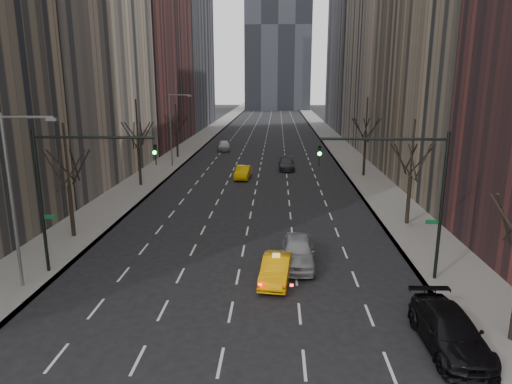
# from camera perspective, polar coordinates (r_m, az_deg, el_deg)

# --- Properties ---
(sidewalk_left) EXTENTS (4.50, 320.00, 0.15)m
(sidewalk_left) POSITION_cam_1_polar(r_m,az_deg,el_deg) (83.47, -7.30, 6.34)
(sidewalk_left) COLOR slate
(sidewalk_left) RESTS_ON ground
(sidewalk_right) EXTENTS (4.50, 320.00, 0.15)m
(sidewalk_right) POSITION_cam_1_polar(r_m,az_deg,el_deg) (82.85, 9.74, 6.20)
(sidewalk_right) COLOR slate
(sidewalk_right) RESTS_ON ground
(bld_left_far) EXTENTS (14.00, 28.00, 44.00)m
(bld_left_far) POSITION_cam_1_polar(r_m,az_deg,el_deg) (81.85, -15.18, 21.26)
(bld_left_far) COLOR brown
(bld_left_far) RESTS_ON ground
(tree_lw_b) EXTENTS (3.36, 3.50, 7.82)m
(tree_lw_b) POSITION_cam_1_polar(r_m,az_deg,el_deg) (33.47, -22.34, 0.74)
(tree_lw_b) COLOR black
(tree_lw_b) RESTS_ON ground
(tree_lw_c) EXTENTS (3.36, 3.50, 8.74)m
(tree_lw_c) POSITION_cam_1_polar(r_m,az_deg,el_deg) (48.14, -14.47, 5.40)
(tree_lw_c) COLOR black
(tree_lw_c) RESTS_ON ground
(tree_lw_d) EXTENTS (3.36, 3.50, 7.36)m
(tree_lw_d) POSITION_cam_1_polar(r_m,az_deg,el_deg) (65.48, -9.87, 7.32)
(tree_lw_d) COLOR black
(tree_lw_d) RESTS_ON ground
(tree_rw_b) EXTENTS (3.36, 3.50, 7.82)m
(tree_rw_b) POSITION_cam_1_polar(r_m,az_deg,el_deg) (35.65, 18.73, 1.79)
(tree_rw_b) COLOR black
(tree_rw_b) RESTS_ON ground
(tree_rw_c) EXTENTS (3.36, 3.50, 8.74)m
(tree_rw_c) POSITION_cam_1_polar(r_m,az_deg,el_deg) (52.90, 13.51, 6.17)
(tree_rw_c) COLOR black
(tree_rw_c) RESTS_ON ground
(traffic_mast_left) EXTENTS (6.69, 0.39, 8.00)m
(traffic_mast_left) POSITION_cam_1_polar(r_m,az_deg,el_deg) (26.58, -22.36, 1.50)
(traffic_mast_left) COLOR black
(traffic_mast_left) RESTS_ON ground
(traffic_mast_right) EXTENTS (6.69, 0.39, 8.00)m
(traffic_mast_right) POSITION_cam_1_polar(r_m,az_deg,el_deg) (25.09, 18.80, 1.13)
(traffic_mast_right) COLOR black
(traffic_mast_right) RESTS_ON ground
(streetlight_near) EXTENTS (2.83, 0.22, 9.00)m
(streetlight_near) POSITION_cam_1_polar(r_m,az_deg,el_deg) (25.63, -27.74, 0.82)
(streetlight_near) COLOR slate
(streetlight_near) RESTS_ON ground
(streetlight_far) EXTENTS (2.83, 0.22, 9.00)m
(streetlight_far) POSITION_cam_1_polar(r_m,az_deg,el_deg) (58.23, -10.30, 8.56)
(streetlight_far) COLOR slate
(streetlight_far) RESTS_ON ground
(taxi_sedan) EXTENTS (1.93, 4.35, 1.39)m
(taxi_sedan) POSITION_cam_1_polar(r_m,az_deg,el_deg) (25.13, 2.52, -9.62)
(taxi_sedan) COLOR #FFA905
(taxi_sedan) RESTS_ON ground
(silver_sedan_ahead) EXTENTS (2.21, 5.08, 1.71)m
(silver_sedan_ahead) POSITION_cam_1_polar(r_m,az_deg,el_deg) (27.25, 5.24, -7.39)
(silver_sedan_ahead) COLOR gray
(silver_sedan_ahead) RESTS_ON ground
(parked_suv_black) EXTENTS (2.34, 5.42, 1.56)m
(parked_suv_black) POSITION_cam_1_polar(r_m,az_deg,el_deg) (20.88, 23.06, -15.66)
(parked_suv_black) COLOR black
(parked_suv_black) RESTS_ON ground
(far_taxi) EXTENTS (1.81, 4.37, 1.41)m
(far_taxi) POSITION_cam_1_polar(r_m,az_deg,el_deg) (50.99, -1.62, 2.48)
(far_taxi) COLOR #E6AD04
(far_taxi) RESTS_ON ground
(far_suv_grey) EXTENTS (2.01, 4.79, 1.38)m
(far_suv_grey) POSITION_cam_1_polar(r_m,az_deg,el_deg) (56.38, 3.83, 3.53)
(far_suv_grey) COLOR #2F2F34
(far_suv_grey) RESTS_ON ground
(far_car_white) EXTENTS (2.46, 4.81, 1.57)m
(far_car_white) POSITION_cam_1_polar(r_m,az_deg,el_deg) (72.00, -4.03, 5.82)
(far_car_white) COLOR silver
(far_car_white) RESTS_ON ground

